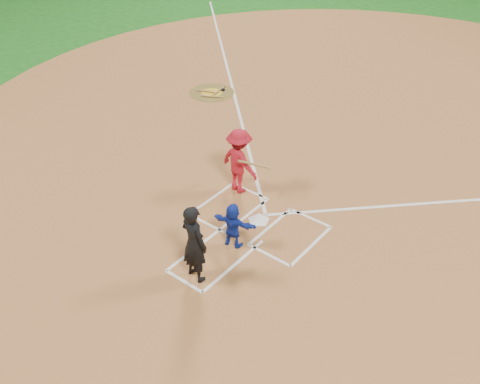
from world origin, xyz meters
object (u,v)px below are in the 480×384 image
Objects in this scene: catcher at (233,225)px; umpire at (194,243)px; home_plate at (259,220)px; on_deck_circle at (212,93)px; batter_at_plate at (239,161)px.

umpire is (0.03, -1.37, 0.38)m from catcher.
home_plate is 0.51× the size of catcher.
umpire reaches higher than on_deck_circle.
batter_at_plate is at bearing -59.29° from umpire.
catcher is at bearing -55.41° from batter_at_plate.
on_deck_circle is at bearing -40.60° from home_plate.
on_deck_circle is 0.91× the size of batter_at_plate.
batter_at_plate reaches higher than catcher.
catcher is 0.63× the size of batter_at_plate.
on_deck_circle is (-6.07, 5.20, -0.00)m from home_plate.
batter_at_plate is (-1.33, 1.92, 0.34)m from catcher.
catcher is (6.14, -6.34, 0.58)m from on_deck_circle.
on_deck_circle is at bearing -58.35° from catcher.
catcher is at bearing -45.93° from on_deck_circle.
home_plate is at bearing -40.60° from on_deck_circle.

